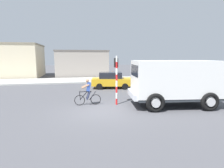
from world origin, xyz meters
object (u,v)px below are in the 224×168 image
at_px(cyclist, 88,92).
at_px(car_red_near, 112,80).
at_px(truck_foreground, 174,80).
at_px(traffic_light_pole, 116,73).
at_px(pedestrian_near_kerb, 112,78).

bearing_deg(cyclist, car_red_near, 65.10).
height_order(truck_foreground, traffic_light_pole, traffic_light_pole).
bearing_deg(traffic_light_pole, car_red_near, 81.56).
bearing_deg(car_red_near, traffic_light_pole, -98.44).
bearing_deg(traffic_light_pole, cyclist, 174.31).
bearing_deg(pedestrian_near_kerb, truck_foreground, -74.73).
distance_m(traffic_light_pole, car_red_near, 6.36).
relative_size(car_red_near, pedestrian_near_kerb, 2.62).
distance_m(truck_foreground, car_red_near, 7.77).
relative_size(cyclist, car_red_near, 0.41).
xyz_separation_m(cyclist, pedestrian_near_kerb, (3.08, 7.11, -0.02)).
relative_size(traffic_light_pole, pedestrian_near_kerb, 1.98).
relative_size(cyclist, traffic_light_pole, 0.54).
xyz_separation_m(truck_foreground, traffic_light_pole, (-3.51, 1.10, 0.40)).
xyz_separation_m(car_red_near, pedestrian_near_kerb, (0.31, 1.12, 0.03)).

